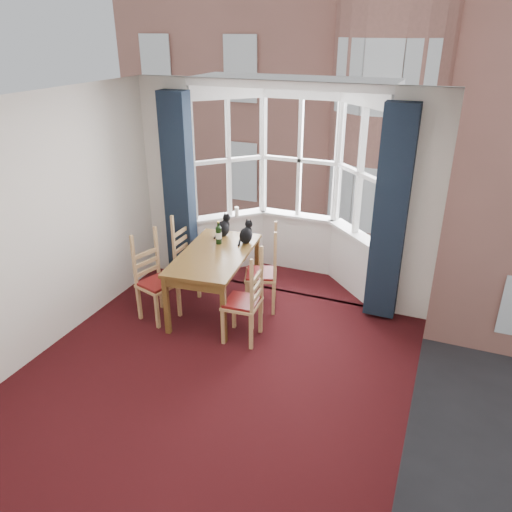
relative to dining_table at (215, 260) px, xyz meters
The scene contains 21 objects.
floor 1.72m from the dining_table, 67.71° to the right, with size 4.50×4.50×0.00m, color black.
ceiling 2.62m from the dining_table, 67.71° to the right, with size 4.50×4.50×0.00m, color white.
wall_left 2.14m from the dining_table, 134.12° to the right, with size 4.50×4.50×0.00m, color silver.
wall_right 3.05m from the dining_table, 29.20° to the right, with size 4.50×4.50×0.00m, color silver.
wall_near 3.81m from the dining_table, 80.88° to the right, with size 4.00×4.00×0.00m, color silver.
wall_back_pier_left 1.50m from the dining_table, 142.84° to the left, with size 0.70×0.12×2.80m, color silver.
wall_back_pier_right 2.48m from the dining_table, 19.62° to the left, with size 0.70×0.12×2.80m, color silver.
bay_window 1.59m from the dining_table, 65.49° to the left, with size 2.76×0.94×2.80m.
curtain_left 1.22m from the dining_table, 143.09° to the left, with size 0.38×0.22×2.60m, color #152030.
curtain_right 2.20m from the dining_table, 17.11° to the left, with size 0.38×0.22×2.60m, color #152030.
dining_table is the anchor object (origin of this frame).
chair_left_near 0.82m from the dining_table, 145.15° to the right, with size 0.50×0.52×0.92m.
chair_left_far 0.74m from the dining_table, 149.86° to the left, with size 0.40×0.42×0.92m.
chair_right_near 0.88m from the dining_table, 36.11° to the right, with size 0.43×0.45×0.92m.
chair_right_far 0.71m from the dining_table, 24.30° to the left, with size 0.52×0.53×0.92m.
cat_left 0.61m from the dining_table, 103.91° to the left, with size 0.22×0.27×0.32m.
cat_right 0.56m from the dining_table, 62.30° to the left, with size 0.19×0.25×0.32m.
wine_bottle 0.38m from the dining_table, 105.35° to the left, with size 0.08×0.08×0.31m.
candle_tall 1.19m from the dining_table, 100.19° to the left, with size 0.06×0.06×0.14m, color white.
street 31.53m from the dining_table, 88.89° to the left, with size 80.00×80.00×0.00m, color #333335.
tenement_building 12.61m from the dining_table, 87.29° to the left, with size 18.40×7.80×15.20m.
Camera 1 is at (2.03, -3.63, 3.38)m, focal length 35.00 mm.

